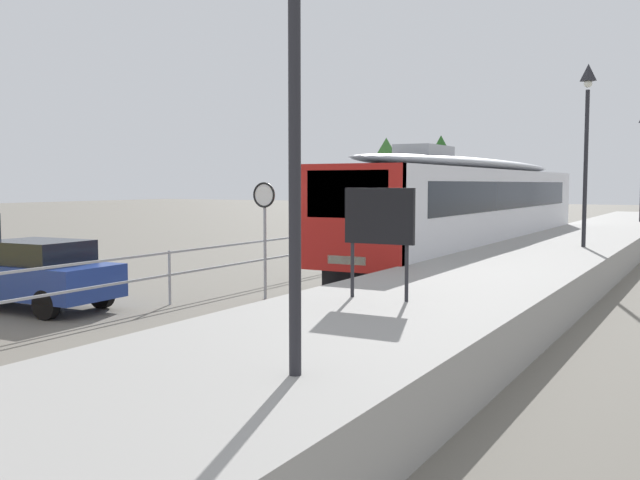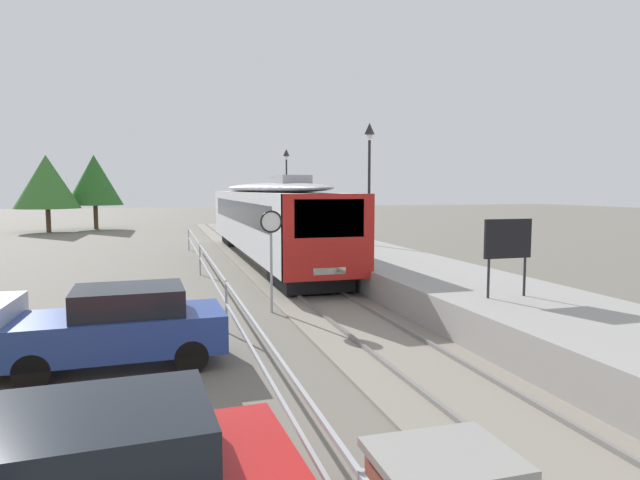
% 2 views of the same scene
% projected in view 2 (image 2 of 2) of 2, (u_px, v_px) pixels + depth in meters
% --- Properties ---
extents(ground_plane, '(160.00, 160.00, 0.00)m').
position_uv_depth(ground_plane, '(206.00, 271.00, 22.52)').
color(ground_plane, '#6B665B').
extents(track_rails, '(3.20, 60.00, 0.14)m').
position_uv_depth(track_rails, '(277.00, 267.00, 23.35)').
color(track_rails, gray).
rests_on(track_rails, ground).
extents(commuter_train, '(2.82, 19.81, 3.74)m').
position_uv_depth(commuter_train, '(267.00, 216.00, 25.28)').
color(commuter_train, silver).
rests_on(commuter_train, track_rails).
extents(station_platform, '(3.90, 60.00, 0.90)m').
position_uv_depth(station_platform, '(349.00, 255.00, 24.22)').
color(station_platform, '#999691').
rests_on(station_platform, ground).
extents(platform_lamp_mid_platform, '(0.34, 0.34, 5.35)m').
position_uv_depth(platform_lamp_mid_platform, '(369.00, 160.00, 23.86)').
color(platform_lamp_mid_platform, '#232328').
rests_on(platform_lamp_mid_platform, station_platform).
extents(platform_lamp_far_end, '(0.34, 0.34, 5.35)m').
position_uv_depth(platform_lamp_far_end, '(286.00, 172.00, 39.58)').
color(platform_lamp_far_end, '#232328').
rests_on(platform_lamp_far_end, station_platform).
extents(platform_notice_board, '(1.20, 0.08, 1.80)m').
position_uv_depth(platform_notice_board, '(508.00, 241.00, 12.45)').
color(platform_notice_board, '#232328').
rests_on(platform_notice_board, station_platform).
extents(speed_limit_sign, '(0.61, 0.10, 2.81)m').
position_uv_depth(speed_limit_sign, '(271.00, 235.00, 14.76)').
color(speed_limit_sign, '#9EA0A5').
rests_on(speed_limit_sign, ground).
extents(carpark_fence, '(0.06, 36.06, 1.25)m').
position_uv_depth(carpark_fence, '(226.00, 295.00, 12.79)').
color(carpark_fence, '#9EA0A5').
rests_on(carpark_fence, ground).
extents(parked_hatchback_blue, '(4.06, 1.90, 1.53)m').
position_uv_depth(parked_hatchback_blue, '(119.00, 326.00, 10.34)').
color(parked_hatchback_blue, navy).
rests_on(parked_hatchback_blue, ground).
extents(tree_behind_carpark, '(4.89, 4.89, 6.02)m').
position_uv_depth(tree_behind_carpark, '(47.00, 182.00, 42.49)').
color(tree_behind_carpark, brown).
rests_on(tree_behind_carpark, ground).
extents(tree_behind_station_far, '(4.51, 4.51, 6.21)m').
position_uv_depth(tree_behind_station_far, '(94.00, 180.00, 45.52)').
color(tree_behind_station_far, brown).
rests_on(tree_behind_station_far, ground).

